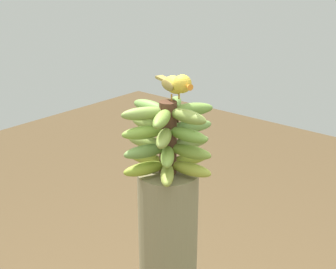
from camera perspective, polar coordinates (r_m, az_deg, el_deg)
name	(u,v)px	position (r m, az deg, el deg)	size (l,w,h in m)	color
banana_bunch	(168,138)	(1.36, 0.02, -0.39)	(0.28, 0.29, 0.22)	#4C2D1E
perched_bird	(177,84)	(1.32, 1.15, 6.16)	(0.09, 0.18, 0.08)	#C68933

